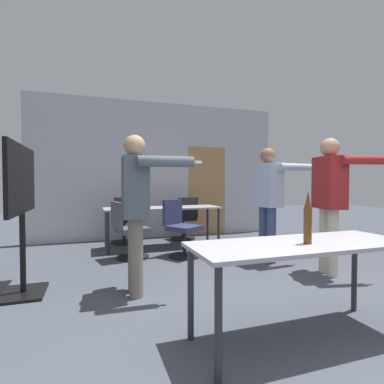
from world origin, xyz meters
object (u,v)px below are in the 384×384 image
person_right_polo (136,199)px  office_chair_far_left (125,222)px  tv_screen (22,199)px  office_chair_far_right (181,230)px  person_center_tall (268,193)px  person_left_plaid (330,192)px  office_chair_mid_tucked (184,220)px  beer_bottle (308,219)px  office_chair_side_rolled (128,232)px

person_right_polo → office_chair_far_left: 2.86m
tv_screen → office_chair_far_right: 2.46m
person_center_tall → office_chair_far_left: bearing=-141.4°
person_right_polo → tv_screen: bearing=-105.1°
office_chair_far_right → person_left_plaid: bearing=102.0°
office_chair_mid_tucked → beer_bottle: beer_bottle is taller
tv_screen → beer_bottle: bearing=-128.3°
beer_bottle → person_right_polo: bearing=127.5°
office_chair_side_rolled → office_chair_mid_tucked: bearing=119.2°
office_chair_far_left → beer_bottle: (0.93, -4.22, 0.51)m
tv_screen → person_right_polo: bearing=-107.5°
person_left_plaid → beer_bottle: size_ratio=4.47×
person_center_tall → beer_bottle: (-1.04, -2.13, -0.11)m
office_chair_side_rolled → person_left_plaid: bearing=42.2°
tv_screen → person_center_tall: 3.33m
person_center_tall → person_right_polo: bearing=-76.3°
person_center_tall → office_chair_far_right: (-1.19, 0.75, -0.61)m
tv_screen → person_left_plaid: size_ratio=0.90×
office_chair_far_left → office_chair_mid_tucked: 1.25m
tv_screen → office_chair_mid_tucked: (2.60, 2.42, -0.62)m
office_chair_far_left → office_chair_mid_tucked: size_ratio=1.02×
office_chair_side_rolled → office_chair_far_right: bearing=69.1°
office_chair_side_rolled → beer_bottle: size_ratio=2.27×
tv_screen → beer_bottle: size_ratio=4.02×
office_chair_side_rolled → office_chair_far_left: office_chair_far_left is taller
person_center_tall → office_chair_far_left: size_ratio=1.87×
person_center_tall → office_chair_far_right: bearing=-127.1°
person_center_tall → tv_screen: bearing=-88.9°
person_right_polo → beer_bottle: size_ratio=4.29×
office_chair_mid_tucked → tv_screen: bearing=-144.7°
person_center_tall → office_chair_far_right: person_center_tall is taller
office_chair_far_right → beer_bottle: (0.15, -2.88, 0.51)m
person_right_polo → office_chair_far_left: person_right_polo is taller
beer_bottle → person_center_tall: bearing=64.0°
person_center_tall → beer_bottle: 2.37m
person_right_polo → person_left_plaid: 2.55m
person_center_tall → beer_bottle: person_center_tall is taller
person_left_plaid → person_right_polo: bearing=-80.2°
person_center_tall → person_left_plaid: bearing=22.2°
tv_screen → office_chair_side_rolled: tv_screen is taller
office_chair_far_right → office_chair_far_left: (-0.78, 1.34, 0.00)m
person_right_polo → beer_bottle: bearing=40.0°
person_center_tall → office_chair_mid_tucked: 2.29m
office_chair_far_left → person_center_tall: bearing=-48.0°
person_right_polo → office_chair_mid_tucked: size_ratio=1.90×
person_right_polo → person_center_tall: bearing=110.9°
office_chair_far_left → tv_screen: bearing=-120.3°
person_right_polo → office_chair_side_rolled: 1.69m
tv_screen → person_left_plaid: bearing=-97.4°
person_center_tall → office_chair_side_rolled: 2.30m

